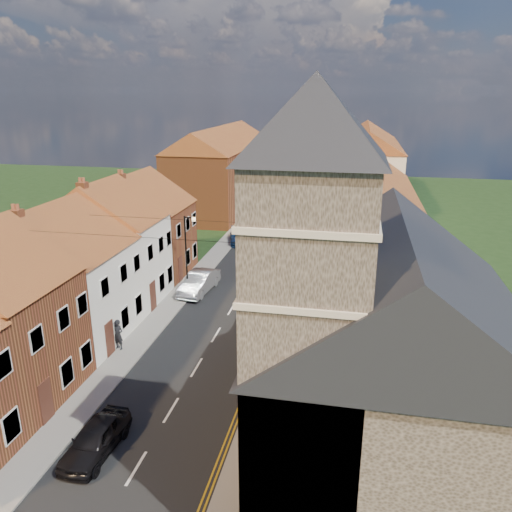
% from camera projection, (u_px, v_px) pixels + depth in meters
% --- Properties ---
extents(ground, '(160.00, 160.00, 0.00)m').
position_uv_depth(ground, '(114.00, 506.00, 18.57)').
color(ground, '#1F3818').
rests_on(ground, ground).
extents(road, '(7.00, 90.00, 0.02)m').
position_uv_depth(road, '(263.00, 257.00, 46.48)').
color(road, black).
rests_on(road, ground).
extents(pavement_left, '(1.80, 90.00, 0.12)m').
position_uv_depth(pavement_left, '(217.00, 253.00, 47.29)').
color(pavement_left, gray).
rests_on(pavement_left, ground).
extents(pavement_right, '(1.80, 90.00, 0.12)m').
position_uv_depth(pavement_right, '(310.00, 259.00, 45.64)').
color(pavement_right, gray).
rests_on(pavement_right, ground).
extents(church, '(11.25, 14.25, 15.20)m').
position_uv_depth(church, '(381.00, 347.00, 18.06)').
color(church, '#3D352B').
rests_on(church, ground).
extents(cottage_r_tudor, '(8.30, 5.20, 9.00)m').
position_uv_depth(cottage_r_tudor, '(371.00, 288.00, 27.24)').
color(cottage_r_tudor, beige).
rests_on(cottage_r_tudor, ground).
extents(cottage_r_white_near, '(8.30, 6.00, 9.00)m').
position_uv_depth(cottage_r_white_near, '(370.00, 257.00, 32.26)').
color(cottage_r_white_near, white).
rests_on(cottage_r_white_near, ground).
extents(cottage_r_cream_mid, '(8.30, 5.20, 9.00)m').
position_uv_depth(cottage_r_cream_mid, '(369.00, 235.00, 37.28)').
color(cottage_r_cream_mid, beige).
rests_on(cottage_r_cream_mid, ground).
extents(cottage_r_pink, '(8.30, 6.00, 9.00)m').
position_uv_depth(cottage_r_pink, '(368.00, 218.00, 42.30)').
color(cottage_r_pink, beige).
rests_on(cottage_r_pink, ground).
extents(cottage_r_white_far, '(8.30, 5.20, 9.00)m').
position_uv_depth(cottage_r_white_far, '(367.00, 204.00, 47.33)').
color(cottage_r_white_far, white).
rests_on(cottage_r_white_far, ground).
extents(cottage_r_cream_far, '(8.30, 6.00, 9.00)m').
position_uv_depth(cottage_r_cream_far, '(367.00, 193.00, 52.35)').
color(cottage_r_cream_far, white).
rests_on(cottage_r_cream_far, ground).
extents(cottage_l_white, '(8.30, 6.90, 8.80)m').
position_uv_depth(cottage_l_white, '(56.00, 271.00, 30.06)').
color(cottage_l_white, white).
rests_on(cottage_l_white, ground).
extents(cottage_l_brick_mid, '(8.30, 5.70, 9.10)m').
position_uv_depth(cottage_l_brick_mid, '(105.00, 241.00, 35.68)').
color(cottage_l_brick_mid, white).
rests_on(cottage_l_brick_mid, ground).
extents(cottage_l_pink, '(8.30, 6.30, 8.80)m').
position_uv_depth(cottage_l_pink, '(138.00, 223.00, 41.13)').
color(cottage_l_pink, brown).
rests_on(cottage_l_pink, ground).
extents(block_right_far, '(8.30, 24.20, 10.50)m').
position_uv_depth(block_right_far, '(366.00, 165.00, 66.33)').
color(block_right_far, beige).
rests_on(block_right_far, ground).
extents(block_left_far, '(8.30, 24.20, 10.50)m').
position_uv_depth(block_left_far, '(221.00, 167.00, 65.17)').
color(block_left_far, brown).
rests_on(block_left_far, ground).
extents(lamppost, '(0.88, 0.15, 6.00)m').
position_uv_depth(lamppost, '(187.00, 250.00, 36.78)').
color(lamppost, black).
rests_on(lamppost, pavement_left).
extents(car_near, '(1.79, 4.11, 1.38)m').
position_uv_depth(car_near, '(96.00, 439.00, 21.14)').
color(car_near, black).
rests_on(car_near, ground).
extents(car_mid, '(2.19, 4.97, 1.59)m').
position_uv_depth(car_mid, '(199.00, 282.00, 38.11)').
color(car_mid, '#939599').
rests_on(car_mid, ground).
extents(car_far, '(2.87, 4.74, 1.28)m').
position_uv_depth(car_far, '(239.00, 237.00, 50.60)').
color(car_far, navy).
rests_on(car_far, ground).
extents(car_distant, '(1.82, 3.86, 1.07)m').
position_uv_depth(car_distant, '(275.00, 201.00, 67.64)').
color(car_distant, silver).
rests_on(car_distant, ground).
extents(pedestrian_left, '(0.75, 0.56, 1.86)m').
position_uv_depth(pedestrian_left, '(118.00, 335.00, 29.38)').
color(pedestrian_left, black).
rests_on(pedestrian_left, pavement_left).
extents(pedestrian_right, '(1.03, 0.90, 1.79)m').
position_uv_depth(pedestrian_right, '(266.00, 345.00, 28.27)').
color(pedestrian_right, black).
rests_on(pedestrian_right, pavement_right).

